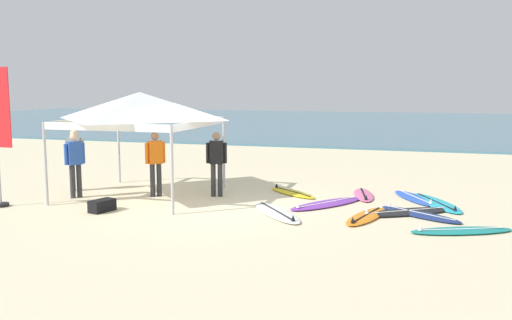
# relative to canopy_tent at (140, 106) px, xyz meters

# --- Properties ---
(ground_plane) EXTENTS (80.00, 80.00, 0.00)m
(ground_plane) POSITION_rel_canopy_tent_xyz_m (2.21, -0.69, -2.39)
(ground_plane) COLOR beige
(sea) EXTENTS (80.00, 36.00, 0.10)m
(sea) POSITION_rel_canopy_tent_xyz_m (2.21, 30.53, -2.34)
(sea) COLOR teal
(sea) RESTS_ON ground
(canopy_tent) EXTENTS (3.49, 3.49, 2.75)m
(canopy_tent) POSITION_rel_canopy_tent_xyz_m (0.00, 0.00, 0.00)
(canopy_tent) COLOR #B7B7BC
(canopy_tent) RESTS_ON ground
(surfboard_blue) EXTENTS (1.43, 2.07, 0.19)m
(surfboard_blue) POSITION_rel_canopy_tent_xyz_m (6.94, 1.66, -2.35)
(surfboard_blue) COLOR blue
(surfboard_blue) RESTS_ON ground
(surfboard_purple) EXTENTS (1.87, 2.31, 0.19)m
(surfboard_purple) POSITION_rel_canopy_tent_xyz_m (4.87, 0.33, -2.35)
(surfboard_purple) COLOR purple
(surfboard_purple) RESTS_ON ground
(surfboard_navy) EXTENTS (2.04, 1.69, 0.19)m
(surfboard_navy) POSITION_rel_canopy_tent_xyz_m (7.07, -0.18, -2.35)
(surfboard_navy) COLOR navy
(surfboard_navy) RESTS_ON ground
(surfboard_orange) EXTENTS (1.02, 2.05, 0.19)m
(surfboard_orange) POSITION_rel_canopy_tent_xyz_m (5.93, -0.74, -2.35)
(surfboard_orange) COLOR orange
(surfboard_orange) RESTS_ON ground
(surfboard_white) EXTENTS (1.88, 2.22, 0.19)m
(surfboard_white) POSITION_rel_canopy_tent_xyz_m (3.93, -0.95, -2.35)
(surfboard_white) COLOR white
(surfboard_white) RESTS_ON ground
(surfboard_black) EXTENTS (2.41, 1.96, 0.19)m
(surfboard_black) POSITION_rel_canopy_tent_xyz_m (6.76, -0.03, -2.35)
(surfboard_black) COLOR black
(surfboard_black) RESTS_ON ground
(surfboard_teal) EXTENTS (2.17, 1.37, 0.19)m
(surfboard_teal) POSITION_rel_canopy_tent_xyz_m (7.87, -1.41, -2.35)
(surfboard_teal) COLOR #19847F
(surfboard_teal) RESTS_ON ground
(surfboard_cyan) EXTENTS (1.58, 2.44, 0.19)m
(surfboard_cyan) POSITION_rel_canopy_tent_xyz_m (7.44, 1.20, -2.35)
(surfboard_cyan) COLOR #23B2CC
(surfboard_cyan) RESTS_ON ground
(surfboard_pink) EXTENTS (0.82, 1.88, 0.19)m
(surfboard_pink) POSITION_rel_canopy_tent_xyz_m (5.63, 1.70, -2.35)
(surfboard_pink) COLOR pink
(surfboard_pink) RESTS_ON ground
(surfboard_yellow) EXTENTS (1.73, 1.58, 0.19)m
(surfboard_yellow) POSITION_rel_canopy_tent_xyz_m (3.74, 1.45, -2.35)
(surfboard_yellow) COLOR yellow
(surfboard_yellow) RESTS_ON ground
(person_grey) EXTENTS (0.54, 0.29, 1.71)m
(person_grey) POSITION_rel_canopy_tent_xyz_m (-2.16, 0.17, -1.40)
(person_grey) COLOR #383842
(person_grey) RESTS_ON ground
(person_black) EXTENTS (0.53, 0.31, 1.71)m
(person_black) POSITION_rel_canopy_tent_xyz_m (1.90, 0.56, -1.40)
(person_black) COLOR #2D2D33
(person_black) RESTS_ON ground
(person_blue) EXTENTS (0.38, 0.47, 1.71)m
(person_blue) POSITION_rel_canopy_tent_xyz_m (-1.57, -0.67, -1.40)
(person_blue) COLOR #2D2D33
(person_blue) RESTS_ON ground
(person_orange) EXTENTS (0.41, 0.42, 1.71)m
(person_orange) POSITION_rel_canopy_tent_xyz_m (0.36, 0.08, -1.40)
(person_orange) COLOR #2D2D33
(person_orange) RESTS_ON ground
(banner_flag) EXTENTS (0.60, 0.36, 3.40)m
(banner_flag) POSITION_rel_canopy_tent_xyz_m (-2.57, -2.12, -0.82)
(banner_flag) COLOR #99999E
(banner_flag) RESTS_ON ground
(gear_bag_near_tent) EXTENTS (0.47, 0.67, 0.28)m
(gear_bag_near_tent) POSITION_rel_canopy_tent_xyz_m (-0.03, -1.89, -2.25)
(gear_bag_near_tent) COLOR black
(gear_bag_near_tent) RESTS_ON ground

